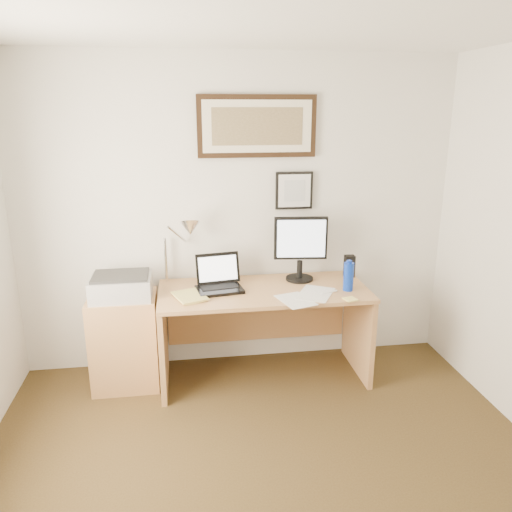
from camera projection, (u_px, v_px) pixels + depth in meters
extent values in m
cube|color=white|center=(238.00, 216.00, 4.01)|extent=(3.50, 0.02, 2.50)
cube|color=#B07C4A|center=(125.00, 341.00, 3.83)|extent=(0.50, 0.40, 0.73)
cylinder|color=#0D31B1|center=(348.00, 277.00, 3.77)|extent=(0.08, 0.08, 0.22)
cylinder|color=#0D31B1|center=(349.00, 262.00, 3.74)|extent=(0.04, 0.04, 0.02)
cube|color=black|center=(349.00, 266.00, 4.09)|extent=(0.08, 0.07, 0.18)
cube|color=white|center=(295.00, 300.00, 3.60)|extent=(0.29, 0.35, 0.00)
cube|color=white|center=(315.00, 293.00, 3.73)|extent=(0.37, 0.40, 0.00)
cube|color=#FFEB78|center=(350.00, 299.00, 3.60)|extent=(0.11, 0.11, 0.01)
cylinder|color=white|center=(329.00, 292.00, 3.74)|extent=(0.14, 0.06, 0.02)
imported|color=#DACA66|center=(177.00, 299.00, 3.60)|extent=(0.28, 0.32, 0.02)
cube|color=#B07C4A|center=(264.00, 291.00, 3.83)|extent=(1.60, 0.70, 0.03)
cube|color=#B07C4A|center=(163.00, 342.00, 3.83)|extent=(0.04, 0.65, 0.72)
cube|color=#B07C4A|center=(358.00, 329.00, 4.04)|extent=(0.04, 0.65, 0.72)
cube|color=#B07C4A|center=(257.00, 309.00, 4.22)|extent=(1.50, 0.03, 0.55)
cube|color=black|center=(219.00, 290.00, 3.78)|extent=(0.37, 0.29, 0.02)
cube|color=black|center=(219.00, 286.00, 3.81)|extent=(0.30, 0.17, 0.00)
cube|color=black|center=(218.00, 268.00, 3.87)|extent=(0.35, 0.13, 0.23)
cube|color=white|center=(218.00, 268.00, 3.87)|extent=(0.30, 0.10, 0.18)
cylinder|color=black|center=(299.00, 278.00, 4.03)|extent=(0.22, 0.22, 0.02)
cylinder|color=black|center=(300.00, 269.00, 4.01)|extent=(0.04, 0.04, 0.14)
cube|color=black|center=(301.00, 238.00, 3.93)|extent=(0.42, 0.08, 0.34)
cube|color=silver|center=(301.00, 239.00, 3.91)|extent=(0.38, 0.04, 0.30)
cube|color=#ACACAF|center=(121.00, 287.00, 3.69)|extent=(0.44, 0.34, 0.16)
cube|color=#2F2F2F|center=(120.00, 276.00, 3.67)|extent=(0.40, 0.30, 0.02)
cylinder|color=silver|center=(166.00, 260.00, 3.94)|extent=(0.02, 0.02, 0.36)
cylinder|color=silver|center=(177.00, 234.00, 3.84)|extent=(0.15, 0.23, 0.19)
cone|color=silver|center=(190.00, 228.00, 3.78)|extent=(0.16, 0.18, 0.15)
cube|color=black|center=(257.00, 126.00, 3.81)|extent=(0.92, 0.03, 0.47)
cube|color=beige|center=(257.00, 126.00, 3.79)|extent=(0.84, 0.01, 0.39)
cube|color=brown|center=(258.00, 126.00, 3.79)|extent=(0.70, 0.00, 0.28)
cube|color=black|center=(294.00, 190.00, 3.99)|extent=(0.30, 0.02, 0.30)
cube|color=white|center=(294.00, 191.00, 3.98)|extent=(0.26, 0.00, 0.26)
cube|color=#B4B9BE|center=(295.00, 191.00, 3.98)|extent=(0.17, 0.00, 0.17)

